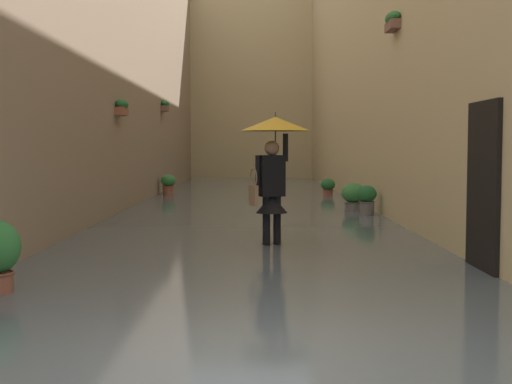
% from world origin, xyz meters
% --- Properties ---
extents(ground_plane, '(73.78, 73.78, 0.00)m').
position_xyz_m(ground_plane, '(0.00, -14.76, 0.00)').
color(ground_plane, slate).
extents(flood_water, '(6.82, 35.51, 0.10)m').
position_xyz_m(flood_water, '(0.00, -14.76, 0.05)').
color(flood_water, '#515B60').
rests_on(flood_water, ground_plane).
extents(building_facade_left, '(2.04, 33.51, 10.58)m').
position_xyz_m(building_facade_left, '(-3.91, -14.75, 5.29)').
color(building_facade_left, tan).
rests_on(building_facade_left, ground_plane).
extents(building_facade_right, '(2.04, 33.51, 10.15)m').
position_xyz_m(building_facade_right, '(3.91, -14.75, 5.07)').
color(building_facade_right, gray).
rests_on(building_facade_right, ground_plane).
extents(building_facade_far, '(9.62, 1.80, 9.80)m').
position_xyz_m(building_facade_far, '(0.00, -30.41, 4.90)').
color(building_facade_far, tan).
rests_on(building_facade_far, ground_plane).
extents(person_wading, '(1.10, 1.10, 2.17)m').
position_xyz_m(person_wading, '(-0.44, -6.14, 1.56)').
color(person_wading, black).
rests_on(person_wading, ground_plane).
extents(potted_plant_near_left, '(0.47, 0.47, 0.61)m').
position_xyz_m(potted_plant_near_left, '(-2.52, -17.42, 0.35)').
color(potted_plant_near_left, brown).
rests_on(potted_plant_near_left, ground_plane).
extents(potted_plant_mid_left, '(0.44, 0.44, 0.76)m').
position_xyz_m(potted_plant_mid_left, '(-2.69, -10.89, 0.44)').
color(potted_plant_mid_left, '#66605B').
rests_on(potted_plant_mid_left, ground_plane).
extents(potted_plant_near_right, '(0.49, 0.49, 0.73)m').
position_xyz_m(potted_plant_near_right, '(2.68, -17.89, 0.42)').
color(potted_plant_near_right, '#9E563D').
rests_on(potted_plant_near_right, ground_plane).
extents(potted_plant_far_left, '(0.60, 0.60, 0.74)m').
position_xyz_m(potted_plant_far_left, '(-2.58, -12.17, 0.42)').
color(potted_plant_far_left, '#66605B').
rests_on(potted_plant_far_left, ground_plane).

